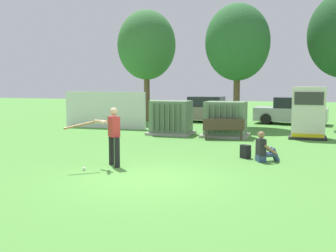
# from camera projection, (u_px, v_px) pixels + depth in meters

# --- Properties ---
(ground_plane) EXTENTS (96.00, 96.00, 0.00)m
(ground_plane) POSITION_uv_depth(u_px,v_px,m) (148.00, 179.00, 10.53)
(ground_plane) COLOR #51933D
(fence_panel) EXTENTS (4.80, 0.12, 2.00)m
(fence_panel) POSITION_uv_depth(u_px,v_px,m) (105.00, 110.00, 22.40)
(fence_panel) COLOR white
(fence_panel) RESTS_ON ground
(transformer_west) EXTENTS (2.10, 1.70, 1.62)m
(transformer_west) POSITION_uv_depth(u_px,v_px,m) (171.00, 118.00, 19.68)
(transformer_west) COLOR #9E9B93
(transformer_west) RESTS_ON ground
(transformer_mid_west) EXTENTS (2.10, 1.70, 1.62)m
(transformer_mid_west) POSITION_uv_depth(u_px,v_px,m) (226.00, 120.00, 18.76)
(transformer_mid_west) COLOR #9E9B93
(transformer_mid_west) RESTS_ON ground
(generator_enclosure) EXTENTS (1.60, 1.40, 2.30)m
(generator_enclosure) POSITION_uv_depth(u_px,v_px,m) (308.00, 113.00, 18.13)
(generator_enclosure) COLOR #262626
(generator_enclosure) RESTS_ON ground
(park_bench) EXTENTS (1.84, 0.82, 0.92)m
(park_bench) POSITION_uv_depth(u_px,v_px,m) (223.00, 127.00, 17.80)
(park_bench) COLOR #4C3828
(park_bench) RESTS_ON ground
(batter) EXTENTS (1.30, 1.34, 1.74)m
(batter) POSITION_uv_depth(u_px,v_px,m) (112.00, 134.00, 12.01)
(batter) COLOR black
(batter) RESTS_ON ground
(sports_ball) EXTENTS (0.09, 0.09, 0.09)m
(sports_ball) POSITION_uv_depth(u_px,v_px,m) (84.00, 169.00, 11.54)
(sports_ball) COLOR white
(sports_ball) RESTS_ON ground
(seated_spectator) EXTENTS (0.79, 0.67, 0.96)m
(seated_spectator) POSITION_uv_depth(u_px,v_px,m) (264.00, 150.00, 12.79)
(seated_spectator) COLOR #384C75
(seated_spectator) RESTS_ON ground
(backpack) EXTENTS (0.38, 0.37, 0.44)m
(backpack) POSITION_uv_depth(u_px,v_px,m) (246.00, 152.00, 13.40)
(backpack) COLOR black
(backpack) RESTS_ON ground
(tree_left) EXTENTS (3.72, 3.72, 7.10)m
(tree_left) POSITION_uv_depth(u_px,v_px,m) (147.00, 45.00, 26.05)
(tree_left) COLOR brown
(tree_left) RESTS_ON ground
(tree_center_left) EXTENTS (3.59, 3.59, 6.87)m
(tree_center_left) POSITION_uv_depth(u_px,v_px,m) (237.00, 43.00, 22.71)
(tree_center_left) COLOR brown
(tree_center_left) RESTS_ON ground
(parked_car_leftmost) EXTENTS (4.28, 2.07, 1.62)m
(parked_car_leftmost) POSITION_uv_depth(u_px,v_px,m) (205.00, 110.00, 26.11)
(parked_car_leftmost) COLOR gray
(parked_car_leftmost) RESTS_ON ground
(parked_car_left_of_center) EXTENTS (4.37, 2.29, 1.62)m
(parked_car_left_of_center) POSITION_uv_depth(u_px,v_px,m) (291.00, 112.00, 24.67)
(parked_car_left_of_center) COLOR #B2B2B7
(parked_car_left_of_center) RESTS_ON ground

